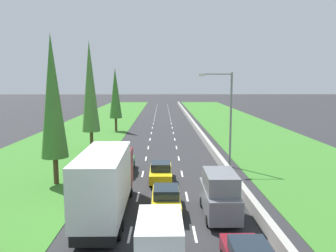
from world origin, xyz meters
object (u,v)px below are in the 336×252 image
Objects in this scene: yellow_sedan_centre_lane at (166,199)px; poplar_tree_third at (90,87)px; street_light_mast at (227,113)px; green_sedan_left_lane at (123,163)px; yellow_sedan_centre_lane_third at (161,172)px; poplar_tree_fourth at (115,93)px; white_box_truck_left_lane at (106,182)px; grey_van_right_lane at (220,194)px; poplar_tree_second at (53,97)px; white_van_centre_lane at (160,250)px.

poplar_tree_third is at bearing 113.75° from yellow_sedan_centre_lane.
green_sedan_left_lane is at bearing -169.76° from street_light_mast.
poplar_tree_fourth is at bearing 104.80° from yellow_sedan_centre_lane_third.
yellow_sedan_centre_lane_third is at bearing 66.03° from white_box_truck_left_lane.
poplar_tree_second reaches higher than grey_van_right_lane.
yellow_sedan_centre_lane is 0.43× the size of poplar_tree_fourth.
white_box_truck_left_lane is 1.04× the size of street_light_mast.
white_van_centre_lane is 20.20m from street_light_mast.
yellow_sedan_centre_lane_third is (3.41, -2.97, 0.00)m from green_sedan_left_lane.
white_box_truck_left_lane is 2.09× the size of yellow_sedan_centre_lane_third.
yellow_sedan_centre_lane is at bearing 87.45° from white_van_centre_lane.
poplar_tree_third is (-12.01, 20.74, 6.12)m from grey_van_right_lane.
poplar_tree_second is (-8.40, 13.55, 5.59)m from white_van_centre_lane.
white_box_truck_left_lane is at bearing -168.24° from yellow_sedan_centre_lane.
white_van_centre_lane is at bearing -78.60° from green_sedan_left_lane.
street_light_mast is at bearing -30.63° from poplar_tree_third.
yellow_sedan_centre_lane is at bearing -86.78° from yellow_sedan_centre_lane_third.
poplar_tree_third reaches higher than white_box_truck_left_lane.
white_box_truck_left_lane is at bearing 115.58° from white_van_centre_lane.
poplar_tree_second is at bearing 150.52° from grey_van_right_lane.
poplar_tree_third is at bearing 107.06° from white_van_centre_lane.
grey_van_right_lane is 0.41× the size of poplar_tree_second.
white_van_centre_lane is 0.38× the size of poplar_tree_third.
white_van_centre_lane is 14.11m from yellow_sedan_centre_lane_third.
green_sedan_left_lane is at bearing 35.39° from poplar_tree_second.
poplar_tree_third is (-8.41, 13.42, 6.70)m from yellow_sedan_centre_lane_third.
white_box_truck_left_lane is 7.60m from white_van_centre_lane.
grey_van_right_lane is at bearing -13.76° from yellow_sedan_centre_lane.
white_van_centre_lane is (3.27, -6.82, -0.78)m from white_box_truck_left_lane.
grey_van_right_lane is 0.54× the size of street_light_mast.
poplar_tree_second is 15.67m from street_light_mast.
white_van_centre_lane reaches higher than yellow_sedan_centre_lane_third.
poplar_tree_third is at bearing -93.49° from poplar_tree_fourth.
white_box_truck_left_lane is at bearing 179.65° from grey_van_right_lane.
poplar_tree_fourth is (0.91, 14.96, -1.29)m from poplar_tree_third.
grey_van_right_lane is 0.47× the size of poplar_tree_fourth.
yellow_sedan_centre_lane and green_sedan_left_lane have the same top height.
poplar_tree_second is at bearing 121.81° from white_van_centre_lane.
white_box_truck_left_lane is at bearing -113.97° from yellow_sedan_centre_lane_third.
street_light_mast is at bearing 62.29° from yellow_sedan_centre_lane.
yellow_sedan_centre_lane is 13.46m from street_light_mast.
grey_van_right_lane is 0.38× the size of poplar_tree_third.
poplar_tree_fourth is at bearing 99.14° from green_sedan_left_lane.
green_sedan_left_lane is (-3.78, 9.50, 0.00)m from yellow_sedan_centre_lane.
poplar_tree_fourth is at bearing 100.05° from white_van_centre_lane.
grey_van_right_lane is at bearing -63.80° from yellow_sedan_centre_lane_third.
poplar_tree_third reaches higher than green_sedan_left_lane.
green_sedan_left_lane is at bearing 111.69° from yellow_sedan_centre_lane.
poplar_tree_third is (-0.04, 13.97, 0.53)m from poplar_tree_second.
white_box_truck_left_lane is 1.92× the size of grey_van_right_lane.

